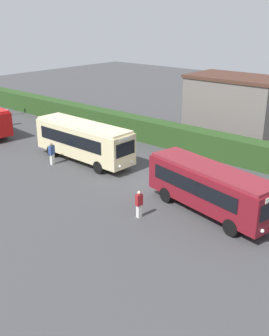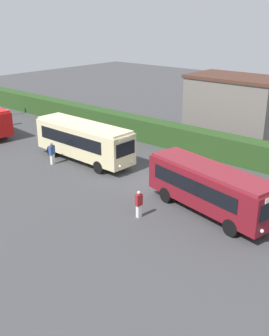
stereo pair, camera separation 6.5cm
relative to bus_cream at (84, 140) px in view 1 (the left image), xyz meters
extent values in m
plane|color=#424244|center=(6.83, -0.26, -1.85)|extent=(111.05, 111.05, 0.00)
cylinder|color=black|center=(-11.06, -0.48, -1.35)|extent=(1.02, 0.37, 1.00)
cube|color=beige|center=(-0.01, 0.00, -0.07)|extent=(9.38, 2.57, 2.47)
cube|color=#F8E8B2|center=(-0.01, 0.00, 1.27)|extent=(9.10, 2.37, 0.20)
cube|color=black|center=(-0.29, 1.23, 0.23)|extent=(7.29, 0.16, 0.99)
cube|color=black|center=(-0.33, -1.22, 0.23)|extent=(7.29, 0.16, 0.99)
cube|color=black|center=(4.68, -0.08, 0.23)|extent=(0.07, 1.98, 1.04)
cube|color=silver|center=(4.68, -0.08, 0.99)|extent=(0.06, 1.33, 0.28)
cylinder|color=black|center=(2.91, 1.06, -1.35)|extent=(1.00, 0.30, 1.00)
cylinder|color=black|center=(2.87, -1.15, -1.35)|extent=(1.00, 0.30, 1.00)
cylinder|color=black|center=(-2.88, 1.15, -1.35)|extent=(1.00, 0.30, 1.00)
cylinder|color=black|center=(-2.92, -1.06, -1.35)|extent=(1.00, 0.30, 1.00)
sphere|color=silver|center=(4.71, 0.58, -0.95)|extent=(0.22, 0.22, 0.22)
sphere|color=silver|center=(4.68, -0.74, -0.95)|extent=(0.22, 0.22, 0.22)
cube|color=maroon|center=(12.62, -1.32, -0.19)|extent=(8.96, 4.08, 2.22)
cube|color=maroon|center=(12.62, -1.32, 1.02)|extent=(8.67, 3.84, 0.20)
cube|color=black|center=(12.57, -0.11, 0.07)|extent=(6.62, 1.44, 0.89)
cube|color=black|center=(12.08, -2.42, 0.07)|extent=(6.62, 1.44, 0.89)
cylinder|color=black|center=(15.47, -0.84, -1.35)|extent=(1.04, 0.48, 1.00)
cylinder|color=black|center=(15.02, -2.92, -1.35)|extent=(1.04, 0.48, 1.00)
cylinder|color=black|center=(10.21, 0.28, -1.35)|extent=(1.04, 0.48, 1.00)
cylinder|color=black|center=(9.77, -1.81, -1.35)|extent=(1.04, 0.48, 1.00)
sphere|color=silver|center=(16.75, -2.85, -0.95)|extent=(0.22, 0.22, 0.22)
cube|color=#4C6B47|center=(-14.65, 2.31, -1.43)|extent=(0.36, 0.37, 0.84)
cube|color=maroon|center=(-14.65, 2.31, -0.65)|extent=(0.46, 0.51, 0.74)
sphere|color=beige|center=(-14.65, 2.31, -0.16)|extent=(0.23, 0.23, 0.23)
cube|color=silver|center=(-1.42, -2.19, -1.43)|extent=(0.27, 0.33, 0.84)
cube|color=#334C8C|center=(-1.42, -2.19, -0.64)|extent=(0.30, 0.50, 0.74)
sphere|color=#8C6647|center=(-1.42, -2.19, -0.16)|extent=(0.23, 0.23, 0.23)
cube|color=silver|center=(9.80, -4.58, -1.45)|extent=(0.28, 0.30, 0.80)
cube|color=maroon|center=(9.80, -4.58, -0.70)|extent=(0.33, 0.45, 0.70)
sphere|color=beige|center=(9.80, -4.58, -0.24)|extent=(0.22, 0.22, 0.22)
cube|color=black|center=(14.33, 0.14, -1.42)|extent=(0.32, 0.30, 0.87)
cube|color=#334C8C|center=(14.33, 0.14, -0.60)|extent=(0.47, 0.35, 0.76)
sphere|color=tan|center=(14.33, 0.14, -0.10)|extent=(0.24, 0.24, 0.24)
cube|color=#29481D|center=(6.83, 7.94, -0.81)|extent=(67.52, 1.69, 2.08)
cube|color=slate|center=(5.93, 14.16, 1.00)|extent=(8.51, 5.26, 5.70)
cube|color=#4C2D23|center=(5.93, 14.16, 4.00)|extent=(8.86, 5.47, 0.30)
camera|label=1|loc=(23.87, -21.26, 9.68)|focal=43.50mm
camera|label=2|loc=(23.92, -21.22, 9.68)|focal=43.50mm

